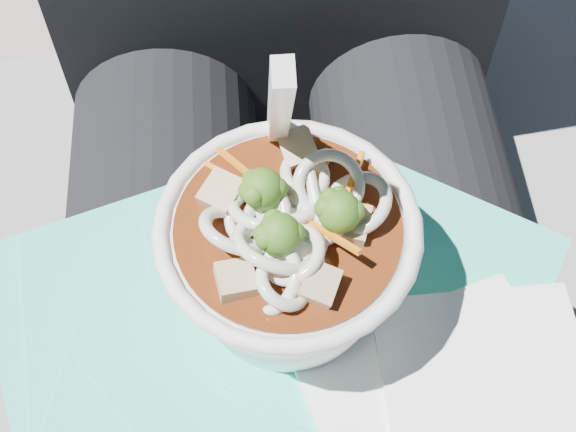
{
  "coord_description": "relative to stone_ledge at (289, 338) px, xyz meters",
  "views": [
    {
      "loc": [
        -0.03,
        -0.2,
        1.07
      ],
      "look_at": [
        -0.01,
        0.01,
        0.73
      ],
      "focal_mm": 50.0,
      "sensor_mm": 36.0,
      "label": 1
    }
  ],
  "objects": [
    {
      "name": "stone_ledge",
      "position": [
        0.0,
        0.0,
        0.0
      ],
      "size": [
        1.05,
        0.62,
        0.48
      ],
      "primitive_type": "cube",
      "rotation": [
        0.0,
        0.0,
        0.12
      ],
      "color": "slate",
      "rests_on": "ground"
    },
    {
      "name": "lap",
      "position": [
        0.0,
        -0.15,
        0.31
      ],
      "size": [
        0.34,
        0.48,
        0.15
      ],
      "color": "black",
      "rests_on": "stone_ledge"
    },
    {
      "name": "person_body",
      "position": [
        0.0,
        -0.06,
        0.33
      ],
      "size": [
        0.34,
        0.94,
        1.02
      ],
      "color": "black",
      "rests_on": "ground"
    },
    {
      "name": "plastic_bag",
      "position": [
        -0.04,
        -0.18,
        0.39
      ],
      "size": [
        0.38,
        0.32,
        0.01
      ],
      "color": "#32D1A9",
      "rests_on": "lap"
    },
    {
      "name": "napkins",
      "position": [
        0.08,
        -0.22,
        0.4
      ],
      "size": [
        0.17,
        0.17,
        0.01
      ],
      "color": "white",
      "rests_on": "plastic_bag"
    },
    {
      "name": "udon_bowl",
      "position": [
        -0.01,
        -0.14,
        0.45
      ],
      "size": [
        0.15,
        0.15,
        0.19
      ],
      "color": "white",
      "rests_on": "plastic_bag"
    }
  ]
}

